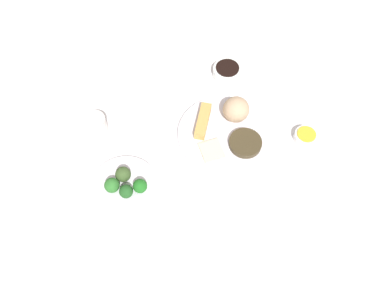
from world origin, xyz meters
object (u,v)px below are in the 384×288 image
(soy_sauce_bowl, at_px, (227,72))
(sauce_ramekin_hot_mustard, at_px, (305,137))
(main_plate, at_px, (223,135))
(teacup, at_px, (96,125))
(broccoli_plate, at_px, (124,188))

(soy_sauce_bowl, height_order, sauce_ramekin_hot_mustard, soy_sauce_bowl)
(soy_sauce_bowl, bearing_deg, main_plate, 2.35)
(soy_sauce_bowl, bearing_deg, teacup, -54.42)
(sauce_ramekin_hot_mustard, bearing_deg, broccoli_plate, -65.34)
(main_plate, xyz_separation_m, teacup, (0.02, -0.38, 0.02))
(teacup, bearing_deg, main_plate, 93.65)
(broccoli_plate, distance_m, teacup, 0.22)
(main_plate, bearing_deg, sauce_ramekin_hot_mustard, 95.54)
(main_plate, distance_m, soy_sauce_bowl, 0.24)
(soy_sauce_bowl, distance_m, sauce_ramekin_hot_mustard, 0.33)
(sauce_ramekin_hot_mustard, bearing_deg, soy_sauce_bowl, -130.80)
(sauce_ramekin_hot_mustard, height_order, teacup, teacup)
(broccoli_plate, relative_size, soy_sauce_bowl, 2.10)
(main_plate, xyz_separation_m, broccoli_plate, (0.21, -0.26, -0.00))
(main_plate, height_order, sauce_ramekin_hot_mustard, sauce_ramekin_hot_mustard)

